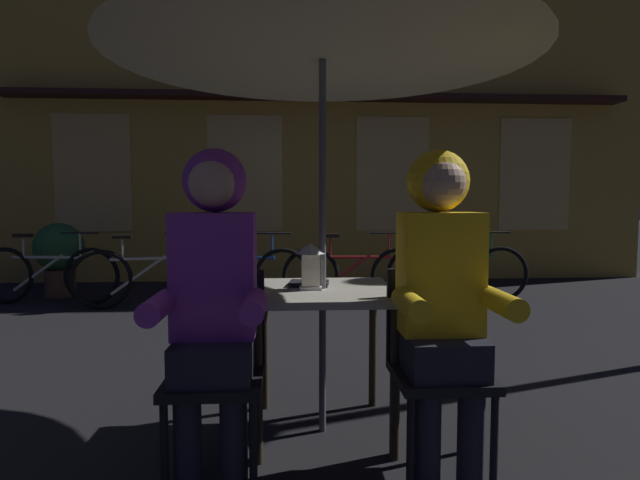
# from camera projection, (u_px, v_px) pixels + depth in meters

# --- Properties ---
(ground_plane) EXTENTS (60.00, 60.00, 0.00)m
(ground_plane) POSITION_uv_depth(u_px,v_px,m) (322.00, 431.00, 2.63)
(ground_plane) COLOR black
(cafe_table) EXTENTS (0.72, 0.72, 0.74)m
(cafe_table) POSITION_uv_depth(u_px,v_px,m) (322.00, 308.00, 2.58)
(cafe_table) COLOR #B2AD9E
(cafe_table) RESTS_ON ground_plane
(patio_umbrella) EXTENTS (2.10, 2.10, 2.31)m
(patio_umbrella) POSITION_uv_depth(u_px,v_px,m) (323.00, 20.00, 2.48)
(patio_umbrella) COLOR #4C4C51
(patio_umbrella) RESTS_ON ground_plane
(lantern) EXTENTS (0.11, 0.11, 0.23)m
(lantern) POSITION_uv_depth(u_px,v_px,m) (310.00, 265.00, 2.55)
(lantern) COLOR white
(lantern) RESTS_ON cafe_table
(chair_left) EXTENTS (0.40, 0.40, 0.87)m
(chair_left) POSITION_uv_depth(u_px,v_px,m) (217.00, 361.00, 2.19)
(chair_left) COLOR black
(chair_left) RESTS_ON ground_plane
(chair_right) EXTENTS (0.40, 0.40, 0.87)m
(chair_right) POSITION_uv_depth(u_px,v_px,m) (436.00, 357.00, 2.25)
(chair_right) COLOR black
(chair_right) RESTS_ON ground_plane
(person_left_hooded) EXTENTS (0.45, 0.56, 1.40)m
(person_left_hooded) POSITION_uv_depth(u_px,v_px,m) (214.00, 281.00, 2.11)
(person_left_hooded) COLOR black
(person_left_hooded) RESTS_ON ground_plane
(person_right_hooded) EXTENTS (0.45, 0.56, 1.40)m
(person_right_hooded) POSITION_uv_depth(u_px,v_px,m) (442.00, 279.00, 2.17)
(person_right_hooded) COLOR black
(person_right_hooded) RESTS_ON ground_plane
(shopfront_building) EXTENTS (10.00, 0.93, 6.20)m
(shopfront_building) POSITION_uv_depth(u_px,v_px,m) (318.00, 77.00, 7.79)
(shopfront_building) COLOR gold
(shopfront_building) RESTS_ON ground_plane
(bicycle_nearest) EXTENTS (1.67, 0.24, 0.84)m
(bicycle_nearest) POSITION_uv_depth(u_px,v_px,m) (48.00, 274.00, 5.87)
(bicycle_nearest) COLOR black
(bicycle_nearest) RESTS_ON ground_plane
(bicycle_second) EXTENTS (1.65, 0.44, 0.84)m
(bicycle_second) POSITION_uv_depth(u_px,v_px,m) (150.00, 276.00, 5.74)
(bicycle_second) COLOR black
(bicycle_second) RESTS_ON ground_plane
(bicycle_third) EXTENTS (1.67, 0.30, 0.84)m
(bicycle_third) POSITION_uv_depth(u_px,v_px,m) (239.00, 275.00, 5.84)
(bicycle_third) COLOR black
(bicycle_third) RESTS_ON ground_plane
(bicycle_fourth) EXTENTS (1.68, 0.13, 0.84)m
(bicycle_fourth) POSITION_uv_depth(u_px,v_px,m) (355.00, 274.00, 5.88)
(bicycle_fourth) COLOR black
(bicycle_fourth) RESTS_ON ground_plane
(bicycle_fifth) EXTENTS (1.68, 0.13, 0.84)m
(bicycle_fifth) POSITION_uv_depth(u_px,v_px,m) (457.00, 273.00, 6.00)
(bicycle_fifth) COLOR black
(bicycle_fifth) RESTS_ON ground_plane
(book) EXTENTS (0.22, 0.17, 0.02)m
(book) POSITION_uv_depth(u_px,v_px,m) (309.00, 284.00, 2.65)
(book) COLOR black
(book) RESTS_ON cafe_table
(potted_plant) EXTENTS (0.60, 0.60, 0.92)m
(potted_plant) POSITION_uv_depth(u_px,v_px,m) (59.00, 253.00, 6.36)
(potted_plant) COLOR brown
(potted_plant) RESTS_ON ground_plane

